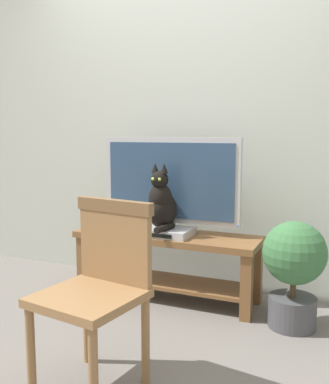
{
  "coord_description": "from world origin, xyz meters",
  "views": [
    {
      "loc": [
        1.19,
        -2.3,
        1.19
      ],
      "look_at": [
        0.0,
        0.45,
        0.77
      ],
      "focal_mm": 41.29,
      "sensor_mm": 36.0,
      "label": 1
    }
  ],
  "objects_px": {
    "tv": "(171,183)",
    "potted_plant": "(294,267)",
    "tv_stand": "(167,254)",
    "media_box": "(162,231)",
    "wooden_chair": "(100,279)",
    "book_stack": "(107,219)",
    "cat": "(162,204)"
  },
  "relations": [
    {
      "from": "tv",
      "to": "potted_plant",
      "type": "distance_m",
      "value": 1.01
    },
    {
      "from": "tv_stand",
      "to": "media_box",
      "type": "distance_m",
      "value": 0.18
    },
    {
      "from": "wooden_chair",
      "to": "media_box",
      "type": "bearing_deg",
      "value": 97.84
    },
    {
      "from": "media_box",
      "to": "wooden_chair",
      "type": "distance_m",
      "value": 1.06
    },
    {
      "from": "book_stack",
      "to": "potted_plant",
      "type": "xyz_separation_m",
      "value": [
        1.39,
        -0.16,
        -0.15
      ]
    },
    {
      "from": "tv",
      "to": "media_box",
      "type": "height_order",
      "value": "tv"
    },
    {
      "from": "cat",
      "to": "tv",
      "type": "bearing_deg",
      "value": 84.37
    },
    {
      "from": "cat",
      "to": "potted_plant",
      "type": "bearing_deg",
      "value": -4.27
    },
    {
      "from": "tv",
      "to": "wooden_chair",
      "type": "xyz_separation_m",
      "value": [
        0.13,
        -1.18,
        -0.31
      ]
    },
    {
      "from": "media_box",
      "to": "tv_stand",
      "type": "bearing_deg",
      "value": 74.79
    },
    {
      "from": "tv_stand",
      "to": "wooden_chair",
      "type": "height_order",
      "value": "wooden_chair"
    },
    {
      "from": "tv_stand",
      "to": "wooden_chair",
      "type": "relative_size",
      "value": 1.52
    },
    {
      "from": "tv_stand",
      "to": "wooden_chair",
      "type": "bearing_deg",
      "value": -83.29
    },
    {
      "from": "tv_stand",
      "to": "media_box",
      "type": "relative_size",
      "value": 3.25
    },
    {
      "from": "media_box",
      "to": "book_stack",
      "type": "bearing_deg",
      "value": 170.61
    },
    {
      "from": "cat",
      "to": "media_box",
      "type": "bearing_deg",
      "value": 94.17
    },
    {
      "from": "tv",
      "to": "cat",
      "type": "height_order",
      "value": "tv"
    },
    {
      "from": "tv_stand",
      "to": "tv",
      "type": "relative_size",
      "value": 1.29
    },
    {
      "from": "cat",
      "to": "wooden_chair",
      "type": "height_order",
      "value": "cat"
    },
    {
      "from": "tv",
      "to": "media_box",
      "type": "xyz_separation_m",
      "value": [
        -0.01,
        -0.12,
        -0.33
      ]
    },
    {
      "from": "potted_plant",
      "to": "tv",
      "type": "bearing_deg",
      "value": 166.92
    },
    {
      "from": "book_stack",
      "to": "potted_plant",
      "type": "relative_size",
      "value": 0.37
    },
    {
      "from": "cat",
      "to": "wooden_chair",
      "type": "bearing_deg",
      "value": -82.11
    },
    {
      "from": "tv_stand",
      "to": "book_stack",
      "type": "bearing_deg",
      "value": 176.95
    },
    {
      "from": "potted_plant",
      "to": "tv_stand",
      "type": "bearing_deg",
      "value": 171.25
    },
    {
      "from": "media_box",
      "to": "book_stack",
      "type": "distance_m",
      "value": 0.5
    },
    {
      "from": "tv_stand",
      "to": "media_box",
      "type": "xyz_separation_m",
      "value": [
        -0.01,
        -0.05,
        0.17
      ]
    },
    {
      "from": "tv_stand",
      "to": "wooden_chair",
      "type": "distance_m",
      "value": 1.13
    },
    {
      "from": "tv_stand",
      "to": "book_stack",
      "type": "xyz_separation_m",
      "value": [
        -0.5,
        0.03,
        0.2
      ]
    },
    {
      "from": "wooden_chair",
      "to": "tv",
      "type": "bearing_deg",
      "value": 96.32
    },
    {
      "from": "wooden_chair",
      "to": "book_stack",
      "type": "bearing_deg",
      "value": 119.22
    },
    {
      "from": "cat",
      "to": "book_stack",
      "type": "relative_size",
      "value": 1.83
    }
  ]
}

